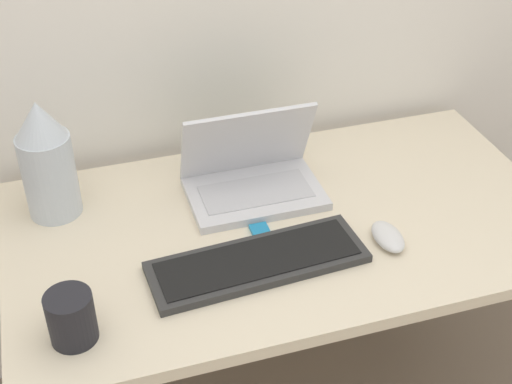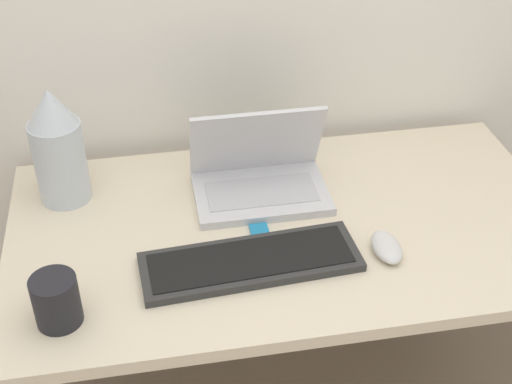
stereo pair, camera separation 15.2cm
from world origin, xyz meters
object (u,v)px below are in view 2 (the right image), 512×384
(mouse, at_px, (387,247))
(laptop, at_px, (259,175))
(vase, at_px, (58,147))
(mp3_player, at_px, (260,232))
(mug, at_px, (56,301))
(keyboard, at_px, (251,262))

(mouse, bearing_deg, laptop, 129.94)
(laptop, relative_size, mouse, 2.89)
(vase, distance_m, mp3_player, 0.49)
(mug, bearing_deg, laptop, 37.80)
(laptop, height_order, mp3_player, laptop)
(keyboard, relative_size, mp3_player, 8.92)
(laptop, bearing_deg, mp3_player, -100.02)
(laptop, relative_size, vase, 1.10)
(mug, bearing_deg, mp3_player, 24.39)
(mp3_player, bearing_deg, mug, -155.61)
(vase, bearing_deg, mp3_player, -27.06)
(mouse, xyz_separation_m, mp3_player, (-0.25, 0.11, -0.01))
(laptop, distance_m, mp3_player, 0.16)
(keyboard, relative_size, vase, 1.64)
(mp3_player, xyz_separation_m, mug, (-0.42, -0.19, 0.05))
(laptop, xyz_separation_m, vase, (-0.45, 0.06, 0.09))
(keyboard, height_order, mp3_player, keyboard)
(mouse, relative_size, mug, 1.04)
(vase, bearing_deg, mug, -89.68)
(mp3_player, bearing_deg, keyboard, -110.63)
(keyboard, xyz_separation_m, vase, (-0.38, 0.32, 0.13))
(keyboard, bearing_deg, laptop, 75.72)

